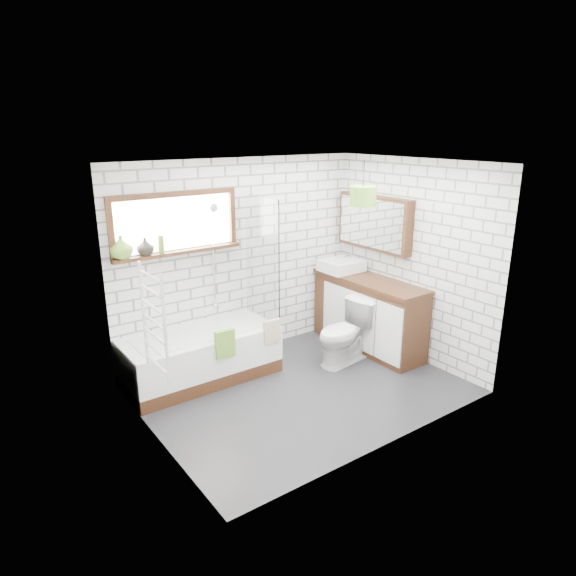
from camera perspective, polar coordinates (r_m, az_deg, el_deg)
floor at (r=5.94m, az=1.58°, el=-11.22°), size 3.40×2.60×0.01m
ceiling at (r=5.22m, az=1.82°, el=13.72°), size 3.40×2.60×0.01m
wall_back at (r=6.49m, az=-5.32°, el=3.18°), size 3.40×0.01×2.50m
wall_front at (r=4.54m, az=11.76°, el=-3.52°), size 3.40×0.01×2.50m
wall_left at (r=4.67m, az=-15.23°, el=-3.19°), size 0.01×2.60×2.50m
wall_right at (r=6.59m, az=13.59°, el=2.97°), size 0.01×2.60×2.50m
window at (r=5.96m, az=-12.34°, el=6.98°), size 1.52×0.16×0.68m
towel_radiator at (r=4.70m, az=-14.67°, el=-3.65°), size 0.06×0.52×1.00m
mirror_cabinet at (r=6.84m, az=9.56°, el=7.18°), size 0.16×1.20×0.70m
shower_riser at (r=6.24m, az=-8.30°, el=3.44°), size 0.02×0.02×1.30m
bathtub at (r=6.13m, az=-9.65°, el=-7.46°), size 1.78×0.78×0.58m
shower_screen at (r=6.18m, az=-2.90°, el=3.22°), size 0.02×0.72×1.50m
towel_green at (r=5.74m, az=-7.02°, el=-6.16°), size 0.23×0.06×0.32m
towel_beige at (r=6.04m, az=-1.80°, el=-4.80°), size 0.21×0.05×0.28m
vanity at (r=6.90m, az=8.94°, el=-2.79°), size 0.54×1.68×0.96m
basin at (r=7.03m, az=5.96°, el=2.50°), size 0.52×0.45×0.15m
tap at (r=7.13m, az=6.94°, el=3.06°), size 0.03×0.03×0.15m
toilet at (r=6.44m, az=6.36°, el=-4.96°), size 0.55×0.84×0.80m
vase_olive at (r=5.75m, az=-18.03°, el=4.15°), size 0.30×0.30×0.25m
vase_dark at (r=5.84m, az=-15.56°, el=4.28°), size 0.20×0.20×0.19m
bottle at (r=5.90m, az=-13.90°, el=4.56°), size 0.08×0.08×0.20m
pendant at (r=5.92m, az=8.33°, el=10.07°), size 0.30×0.30×0.22m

